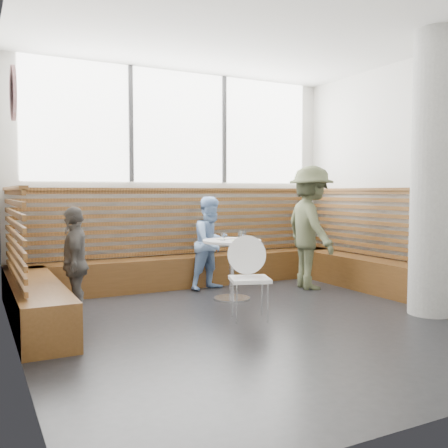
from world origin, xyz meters
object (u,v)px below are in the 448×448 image
adult_man (311,227)px  child_left (75,264)px  concrete_column (434,174)px  cafe_chair (247,270)px  cafe_table (232,257)px  child_back (212,243)px

adult_man → child_left: size_ratio=1.43×
concrete_column → adult_man: 2.03m
adult_man → child_left: (-3.38, -0.29, -0.27)m
cafe_chair → adult_man: (1.68, 1.09, 0.35)m
concrete_column → cafe_chair: concrete_column is taller
cafe_table → child_left: size_ratio=0.63×
cafe_table → child_left: child_left is taller
adult_man → child_back: size_ratio=1.33×
cafe_table → child_back: size_ratio=0.59×
cafe_table → child_left: 2.02m
adult_man → cafe_table: bearing=107.5°
child_back → child_left: size_ratio=1.07×
cafe_table → cafe_chair: size_ratio=0.85×
adult_man → child_back: bearing=77.2°
concrete_column → child_back: (-1.61, 2.46, -0.93)m
child_left → child_back: bearing=126.1°
child_back → cafe_chair: bearing=-118.4°
concrete_column → adult_man: bearing=99.2°
adult_man → child_back: 1.45m
cafe_chair → child_back: size_ratio=0.69×
cafe_table → child_back: 0.75m
cafe_chair → child_back: child_back is taller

